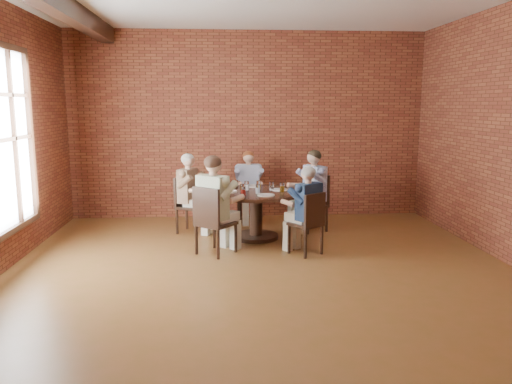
{
  "coord_description": "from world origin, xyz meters",
  "views": [
    {
      "loc": [
        -0.52,
        -5.74,
        2.08
      ],
      "look_at": [
        -0.03,
        1.0,
        0.89
      ],
      "focal_mm": 35.0,
      "sensor_mm": 36.0,
      "label": 1
    }
  ],
  "objects": [
    {
      "name": "glass_h",
      "position": [
        0.43,
        1.8,
        0.82
      ],
      "size": [
        0.07,
        0.07,
        0.14
      ],
      "primitive_type": "cylinder",
      "color": "white",
      "rests_on": "dining_table"
    },
    {
      "name": "chair_d",
      "position": [
        -0.65,
        1.03,
        0.52
      ],
      "size": [
        0.64,
        0.64,
        0.97
      ],
      "rotation": [
        0.0,
        0.0,
        2.46
      ],
      "color": "black",
      "rests_on": "floor"
    },
    {
      "name": "plate_c",
      "position": [
        -0.39,
        1.85,
        0.76
      ],
      "size": [
        0.26,
        0.26,
        0.01
      ],
      "primitive_type": "cylinder",
      "color": "white",
      "rests_on": "dining_table"
    },
    {
      "name": "diner_d",
      "position": [
        -0.59,
        1.1,
        0.7
      ],
      "size": [
        0.87,
        0.89,
        1.39
      ],
      "primitive_type": null,
      "rotation": [
        0.0,
        0.0,
        2.46
      ],
      "color": "beige",
      "rests_on": "floor"
    },
    {
      "name": "wall_back",
      "position": [
        0.0,
        3.5,
        1.7
      ],
      "size": [
        7.0,
        0.0,
        7.0
      ],
      "primitive_type": "plane",
      "rotation": [
        1.57,
        0.0,
        0.0
      ],
      "color": "brown",
      "rests_on": "ground"
    },
    {
      "name": "plate_a",
      "position": [
        0.41,
        1.96,
        0.76
      ],
      "size": [
        0.26,
        0.26,
        0.01
      ],
      "primitive_type": "cylinder",
      "color": "white",
      "rests_on": "dining_table"
    },
    {
      "name": "diner_e",
      "position": [
        0.66,
        0.98,
        0.62
      ],
      "size": [
        0.73,
        0.75,
        1.24
      ],
      "primitive_type": null,
      "rotation": [
        0.0,
        0.0,
        3.76
      ],
      "color": "#172742",
      "rests_on": "floor"
    },
    {
      "name": "chair_b",
      "position": [
        -0.02,
        3.08,
        0.49
      ],
      "size": [
        0.41,
        0.41,
        0.9
      ],
      "rotation": [
        0.0,
        0.0,
        0.04
      ],
      "color": "black",
      "rests_on": "floor"
    },
    {
      "name": "glass_a",
      "position": [
        0.28,
        1.92,
        0.82
      ],
      "size": [
        0.07,
        0.07,
        0.14
      ],
      "primitive_type": "cylinder",
      "color": "white",
      "rests_on": "dining_table"
    },
    {
      "name": "wall_front",
      "position": [
        0.0,
        -3.5,
        1.7
      ],
      "size": [
        7.0,
        0.0,
        7.0
      ],
      "primitive_type": "plane",
      "rotation": [
        -1.57,
        0.0,
        0.0
      ],
      "color": "brown",
      "rests_on": "ground"
    },
    {
      "name": "glass_d",
      "position": [
        -0.11,
        1.99,
        0.82
      ],
      "size": [
        0.07,
        0.07,
        0.14
      ],
      "primitive_type": "cylinder",
      "color": "white",
      "rests_on": "dining_table"
    },
    {
      "name": "diner_b",
      "position": [
        -0.02,
        3.0,
        0.63
      ],
      "size": [
        0.51,
        0.62,
        1.27
      ],
      "primitive_type": null,
      "rotation": [
        0.0,
        0.0,
        0.04
      ],
      "color": "#919DB8",
      "rests_on": "floor"
    },
    {
      "name": "smartphone",
      "position": [
        0.2,
        1.52,
        0.75
      ],
      "size": [
        0.07,
        0.14,
        0.01
      ],
      "primitive_type": "cube",
      "rotation": [
        0.0,
        0.0,
        -0.02
      ],
      "color": "black",
      "rests_on": "dining_table"
    },
    {
      "name": "diner_c",
      "position": [
        -1.0,
        2.31,
        0.65
      ],
      "size": [
        0.77,
        0.71,
        1.3
      ],
      "primitive_type": null,
      "rotation": [
        0.0,
        0.0,
        1.16
      ],
      "color": "brown",
      "rests_on": "floor"
    },
    {
      "name": "glass_g",
      "position": [
        0.05,
        1.67,
        0.82
      ],
      "size": [
        0.07,
        0.07,
        0.14
      ],
      "primitive_type": "cylinder",
      "color": "white",
      "rests_on": "dining_table"
    },
    {
      "name": "chair_c",
      "position": [
        -1.08,
        2.34,
        0.5
      ],
      "size": [
        0.54,
        0.54,
        0.92
      ],
      "rotation": [
        0.0,
        0.0,
        1.16
      ],
      "color": "black",
      "rests_on": "floor"
    },
    {
      "name": "floor",
      "position": [
        0.0,
        0.0,
        0.0
      ],
      "size": [
        7.0,
        7.0,
        0.0
      ],
      "primitive_type": "plane",
      "color": "brown",
      "rests_on": "ground"
    },
    {
      "name": "glass_b",
      "position": [
        0.08,
        2.02,
        0.82
      ],
      "size": [
        0.07,
        0.07,
        0.14
      ],
      "primitive_type": "cylinder",
      "color": "white",
      "rests_on": "dining_table"
    },
    {
      "name": "plate_d",
      "position": [
        0.15,
        1.49,
        0.76
      ],
      "size": [
        0.26,
        0.26,
        0.01
      ],
      "primitive_type": "cylinder",
      "color": "white",
      "rests_on": "dining_table"
    },
    {
      "name": "chair_a",
      "position": [
        1.06,
        2.32,
        0.51
      ],
      "size": [
        0.57,
        0.57,
        0.94
      ],
      "rotation": [
        0.0,
        0.0,
        -1.15
      ],
      "color": "black",
      "rests_on": "floor"
    },
    {
      "name": "glass_e",
      "position": [
        -0.19,
        1.72,
        0.82
      ],
      "size": [
        0.07,
        0.07,
        0.14
      ],
      "primitive_type": "cylinder",
      "color": "white",
      "rests_on": "dining_table"
    },
    {
      "name": "glass_c",
      "position": [
        -0.27,
        2.13,
        0.82
      ],
      "size": [
        0.07,
        0.07,
        0.14
      ],
      "primitive_type": "cylinder",
      "color": "white",
      "rests_on": "dining_table"
    },
    {
      "name": "glass_f",
      "position": [
        -0.18,
        1.51,
        0.82
      ],
      "size": [
        0.07,
        0.07,
        0.14
      ],
      "primitive_type": "cylinder",
      "color": "white",
      "rests_on": "dining_table"
    },
    {
      "name": "chair_e",
      "position": [
        0.71,
        0.92,
        0.49
      ],
      "size": [
        0.53,
        0.53,
        0.89
      ],
      "rotation": [
        0.0,
        0.0,
        3.76
      ],
      "color": "black",
      "rests_on": "floor"
    },
    {
      "name": "plate_b",
      "position": [
        0.01,
        2.34,
        0.76
      ],
      "size": [
        0.26,
        0.26,
        0.01
      ],
      "primitive_type": "cylinder",
      "color": "white",
      "rests_on": "dining_table"
    },
    {
      "name": "diner_a",
      "position": [
        0.98,
        2.29,
        0.67
      ],
      "size": [
        0.82,
        0.75,
        1.34
      ],
      "primitive_type": null,
      "rotation": [
        0.0,
        0.0,
        -1.15
      ],
      "color": "#374D90",
      "rests_on": "floor"
    },
    {
      "name": "dining_table",
      "position": [
        0.03,
        1.87,
        0.53
      ],
      "size": [
        1.4,
        1.4,
        0.75
      ],
      "color": "black",
      "rests_on": "floor"
    }
  ]
}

